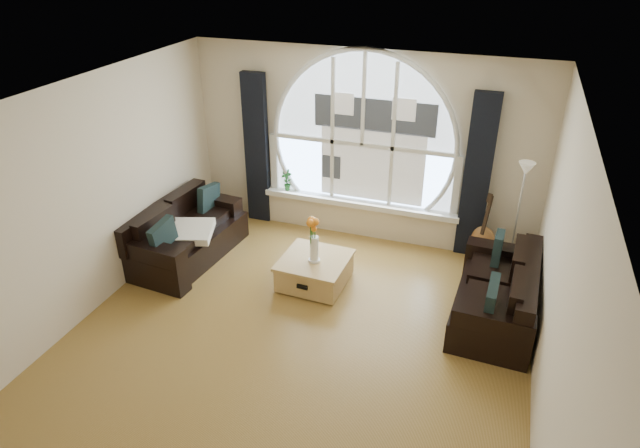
{
  "coord_description": "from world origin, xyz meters",
  "views": [
    {
      "loc": [
        1.85,
        -4.43,
        4.08
      ],
      "look_at": [
        0.0,
        0.9,
        1.05
      ],
      "focal_mm": 31.11,
      "sensor_mm": 36.0,
      "label": 1
    }
  ],
  "objects_px": {
    "vase_flowers": "(314,234)",
    "guitar": "(485,226)",
    "floor_lamp": "(516,222)",
    "potted_plant": "(287,180)",
    "coffee_chest": "(315,270)",
    "sofa_left": "(186,232)",
    "sofa_right": "(496,289)"
  },
  "relations": [
    {
      "from": "floor_lamp",
      "to": "potted_plant",
      "type": "distance_m",
      "value": 3.34
    },
    {
      "from": "sofa_right",
      "to": "floor_lamp",
      "type": "distance_m",
      "value": 1.09
    },
    {
      "from": "vase_flowers",
      "to": "floor_lamp",
      "type": "distance_m",
      "value": 2.56
    },
    {
      "from": "guitar",
      "to": "coffee_chest",
      "type": "bearing_deg",
      "value": -121.99
    },
    {
      "from": "sofa_right",
      "to": "vase_flowers",
      "type": "relative_size",
      "value": 2.39
    },
    {
      "from": "sofa_right",
      "to": "floor_lamp",
      "type": "bearing_deg",
      "value": 85.57
    },
    {
      "from": "sofa_left",
      "to": "sofa_right",
      "type": "bearing_deg",
      "value": 4.97
    },
    {
      "from": "sofa_left",
      "to": "floor_lamp",
      "type": "height_order",
      "value": "floor_lamp"
    },
    {
      "from": "sofa_left",
      "to": "vase_flowers",
      "type": "height_order",
      "value": "vase_flowers"
    },
    {
      "from": "sofa_right",
      "to": "coffee_chest",
      "type": "xyz_separation_m",
      "value": [
        -2.22,
        -0.01,
        -0.2
      ]
    },
    {
      "from": "sofa_left",
      "to": "vase_flowers",
      "type": "bearing_deg",
      "value": 2.53
    },
    {
      "from": "coffee_chest",
      "to": "vase_flowers",
      "type": "xyz_separation_m",
      "value": [
        0.01,
        -0.05,
        0.55
      ]
    },
    {
      "from": "floor_lamp",
      "to": "vase_flowers",
      "type": "bearing_deg",
      "value": -155.33
    },
    {
      "from": "guitar",
      "to": "potted_plant",
      "type": "distance_m",
      "value": 2.95
    },
    {
      "from": "sofa_left",
      "to": "potted_plant",
      "type": "distance_m",
      "value": 1.71
    },
    {
      "from": "guitar",
      "to": "potted_plant",
      "type": "height_order",
      "value": "guitar"
    },
    {
      "from": "floor_lamp",
      "to": "guitar",
      "type": "xyz_separation_m",
      "value": [
        -0.37,
        0.27,
        -0.27
      ]
    },
    {
      "from": "sofa_left",
      "to": "guitar",
      "type": "xyz_separation_m",
      "value": [
        3.86,
        1.25,
        0.13
      ]
    },
    {
      "from": "floor_lamp",
      "to": "potted_plant",
      "type": "xyz_separation_m",
      "value": [
        -3.31,
        0.44,
        -0.09
      ]
    },
    {
      "from": "sofa_right",
      "to": "guitar",
      "type": "height_order",
      "value": "guitar"
    },
    {
      "from": "coffee_chest",
      "to": "floor_lamp",
      "type": "relative_size",
      "value": 0.52
    },
    {
      "from": "sofa_right",
      "to": "floor_lamp",
      "type": "xyz_separation_m",
      "value": [
        0.12,
        1.0,
        0.4
      ]
    },
    {
      "from": "vase_flowers",
      "to": "potted_plant",
      "type": "relative_size",
      "value": 2.14
    },
    {
      "from": "sofa_right",
      "to": "floor_lamp",
      "type": "relative_size",
      "value": 1.05
    },
    {
      "from": "coffee_chest",
      "to": "guitar",
      "type": "xyz_separation_m",
      "value": [
        1.98,
        1.29,
        0.33
      ]
    },
    {
      "from": "vase_flowers",
      "to": "guitar",
      "type": "distance_m",
      "value": 2.39
    },
    {
      "from": "sofa_right",
      "to": "sofa_left",
      "type": "bearing_deg",
      "value": -177.73
    },
    {
      "from": "sofa_right",
      "to": "guitar",
      "type": "distance_m",
      "value": 1.3
    },
    {
      "from": "coffee_chest",
      "to": "potted_plant",
      "type": "distance_m",
      "value": 1.82
    },
    {
      "from": "coffee_chest",
      "to": "vase_flowers",
      "type": "bearing_deg",
      "value": -73.21
    },
    {
      "from": "vase_flowers",
      "to": "potted_plant",
      "type": "height_order",
      "value": "vase_flowers"
    },
    {
      "from": "sofa_right",
      "to": "vase_flowers",
      "type": "bearing_deg",
      "value": -175.63
    }
  ]
}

